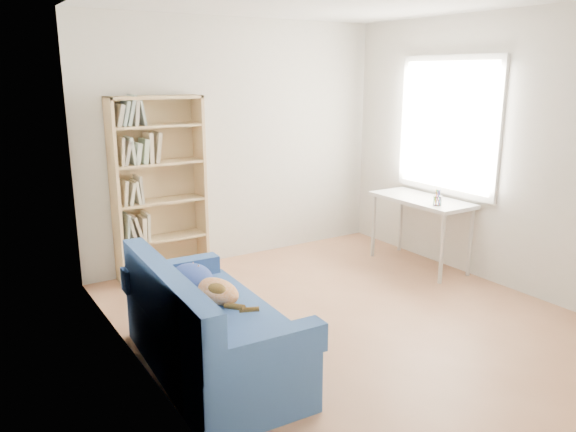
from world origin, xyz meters
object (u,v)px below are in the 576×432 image
(desk, at_px, (421,206))
(pen_cup, at_px, (437,199))
(sofa, at_px, (207,329))
(bookshelf, at_px, (160,196))

(desk, relative_size, pen_cup, 6.78)
(sofa, bearing_deg, bookshelf, 80.90)
(sofa, relative_size, bookshelf, 0.91)
(bookshelf, height_order, desk, bookshelf)
(sofa, bearing_deg, pen_cup, 12.63)
(sofa, relative_size, desk, 1.49)
(sofa, height_order, bookshelf, bookshelf)
(bookshelf, xyz_separation_m, desk, (2.44, -1.18, -0.17))
(bookshelf, relative_size, desk, 1.63)
(pen_cup, bearing_deg, sofa, -169.96)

